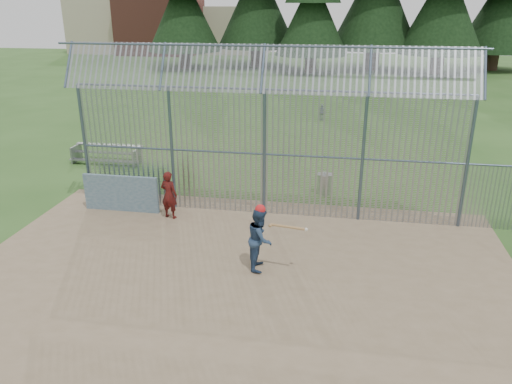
% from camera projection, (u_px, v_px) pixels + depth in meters
% --- Properties ---
extents(ground, '(120.00, 120.00, 0.00)m').
position_uv_depth(ground, '(243.00, 265.00, 12.98)').
color(ground, '#2D511E').
rests_on(ground, ground).
extents(dirt_infield, '(14.00, 10.00, 0.02)m').
position_uv_depth(dirt_infield, '(239.00, 275.00, 12.51)').
color(dirt_infield, '#756047').
rests_on(dirt_infield, ground).
extents(dugout_wall, '(2.50, 0.12, 1.20)m').
position_uv_depth(dugout_wall, '(121.00, 193.00, 16.16)').
color(dugout_wall, '#38566B').
rests_on(dugout_wall, dirt_infield).
extents(batter, '(0.65, 0.82, 1.63)m').
position_uv_depth(batter, '(260.00, 239.00, 12.57)').
color(batter, navy).
rests_on(batter, dirt_infield).
extents(onlooker, '(0.63, 0.49, 1.53)m').
position_uv_depth(onlooker, '(169.00, 195.00, 15.58)').
color(onlooker, maroon).
rests_on(onlooker, dirt_infield).
extents(bg_kid_seated, '(0.59, 0.42, 0.93)m').
position_uv_depth(bg_kid_seated, '(322.00, 112.00, 28.89)').
color(bg_kid_seated, slate).
rests_on(bg_kid_seated, ground).
extents(batting_gear, '(1.32, 0.38, 0.59)m').
position_uv_depth(batting_gear, '(266.00, 213.00, 12.26)').
color(batting_gear, red).
rests_on(batting_gear, ground).
extents(trash_can, '(0.56, 0.56, 0.82)m').
position_uv_depth(trash_can, '(325.00, 184.00, 17.73)').
color(trash_can, '#989BA0').
rests_on(trash_can, ground).
extents(bleacher, '(3.00, 0.95, 0.72)m').
position_uv_depth(bleacher, '(107.00, 154.00, 21.17)').
color(bleacher, slate).
rests_on(bleacher, ground).
extents(backstop_fence, '(20.09, 0.81, 5.30)m').
position_uv_depth(backstop_fence, '(323.00, 146.00, 15.01)').
color(backstop_fence, '#47566B').
rests_on(backstop_fence, ground).
extents(distant_buildings, '(26.50, 10.50, 8.00)m').
position_uv_depth(distant_buildings, '(156.00, 25.00, 67.44)').
color(distant_buildings, brown).
rests_on(distant_buildings, ground).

